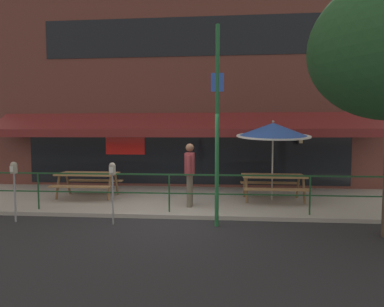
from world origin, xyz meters
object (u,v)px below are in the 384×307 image
picnic_table_left (88,178)px  street_sign_pole (217,125)px  patio_umbrella_centre (273,130)px  parking_meter_near (14,173)px  pedestrian_walking (190,171)px  parking_meter_far (112,174)px  picnic_table_centre (273,180)px

picnic_table_left → street_sign_pole: 4.85m
patio_umbrella_centre → parking_meter_near: 6.92m
pedestrian_walking → patio_umbrella_centre: bearing=23.0°
street_sign_pole → parking_meter_far: bearing=-178.5°
patio_umbrella_centre → pedestrian_walking: (-2.39, -1.02, -1.12)m
picnic_table_centre → parking_meter_near: parking_meter_near is taller
picnic_table_centre → street_sign_pole: size_ratio=0.41×
picnic_table_centre → patio_umbrella_centre: size_ratio=0.75×
picnic_table_left → picnic_table_centre: 5.64m
picnic_table_centre → parking_meter_near: (-6.38, -2.32, 0.44)m
picnic_table_left → picnic_table_centre: size_ratio=1.00×
picnic_table_left → parking_meter_far: parking_meter_far is taller
street_sign_pole → picnic_table_centre: bearing=53.7°
patio_umbrella_centre → street_sign_pole: 2.94m
picnic_table_left → parking_meter_far: 2.88m
picnic_table_centre → street_sign_pole: bearing=-126.3°
picnic_table_centre → parking_meter_far: parking_meter_far is taller
parking_meter_near → parking_meter_far: (2.35, -0.00, 0.00)m
patio_umbrella_centre → picnic_table_centre: bearing=-90.0°
patio_umbrella_centre → parking_meter_far: 4.84m
parking_meter_near → street_sign_pole: size_ratio=0.32×
patio_umbrella_centre → picnic_table_left: bearing=-178.6°
picnic_table_centre → patio_umbrella_centre: 1.48m
patio_umbrella_centre → pedestrian_walking: size_ratio=1.40×
patio_umbrella_centre → pedestrian_walking: bearing=-157.0°
picnic_table_centre → street_sign_pole: (-1.66, -2.26, 1.57)m
picnic_table_left → street_sign_pole: size_ratio=0.41×
picnic_table_left → parking_meter_far: bearing=-55.4°
parking_meter_near → parking_meter_far: same height
picnic_table_centre → parking_meter_far: size_ratio=1.27×
parking_meter_near → parking_meter_far: 2.35m
picnic_table_left → picnic_table_centre: bearing=-0.2°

